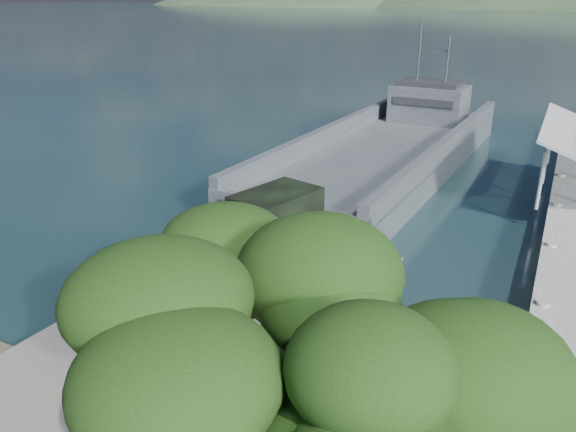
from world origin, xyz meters
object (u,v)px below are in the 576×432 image
object	(u,v)px
military_truck	(253,243)
soldier	(185,289)
overhang_tree	(292,335)
landing_craft	(385,159)

from	to	relation	value
military_truck	soldier	world-z (taller)	military_truck
military_truck	overhang_tree	xyz separation A→B (m)	(7.05, -10.75, 3.93)
soldier	landing_craft	bearing A→B (deg)	81.20
military_truck	overhang_tree	size ratio (longest dim) A/B	0.99
landing_craft	military_truck	distance (m)	20.28
soldier	military_truck	bearing A→B (deg)	62.17
landing_craft	military_truck	xyz separation A→B (m)	(0.38, -20.22, 1.51)
landing_craft	military_truck	bearing A→B (deg)	-86.13
military_truck	soldier	distance (m)	3.58
landing_craft	overhang_tree	world-z (taller)	landing_craft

